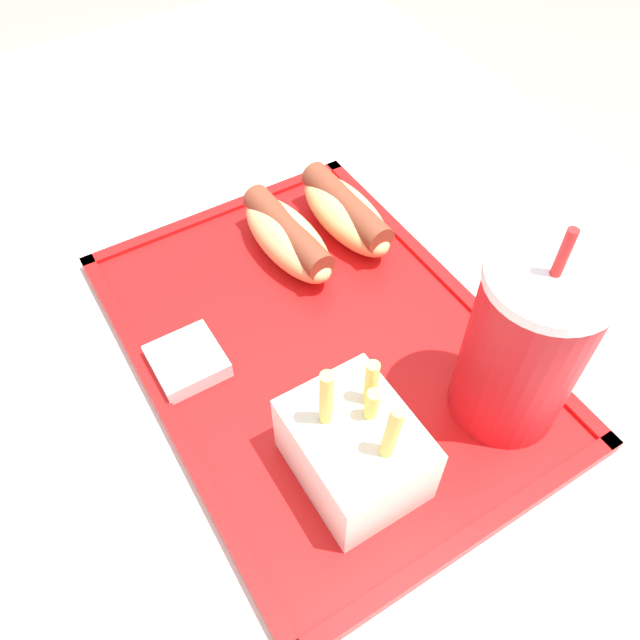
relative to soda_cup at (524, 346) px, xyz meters
The scene contains 8 objects.
ground_plane 0.87m from the soda_cup, 129.27° to the right, with size 8.00×8.00×0.00m, color gray.
dining_table 0.49m from the soda_cup, 129.27° to the right, with size 1.33×0.90×0.77m.
food_tray 0.17m from the soda_cup, 144.06° to the right, with size 0.39×0.28×0.01m.
soda_cup is the anchor object (origin of this frame).
hot_dog_far 0.23m from the soda_cup, behind, with size 0.12×0.05×0.04m.
hot_dog_near 0.24m from the soda_cup, 165.06° to the right, with size 0.13×0.05×0.04m.
fries_carton 0.13m from the soda_cup, 95.76° to the right, with size 0.09×0.07×0.11m.
sauce_cup_mayo 0.26m from the soda_cup, 129.34° to the right, with size 0.05×0.05×0.02m.
Camera 1 is at (0.24, -0.13, 1.20)m, focal length 35.00 mm.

